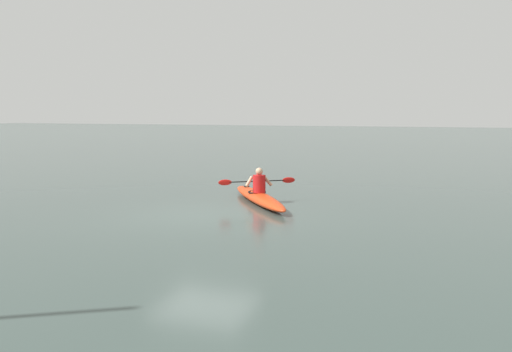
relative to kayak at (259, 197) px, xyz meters
The scene contains 3 objects.
ground_plane 2.34m from the kayak, 72.65° to the left, with size 160.00×160.00×0.00m, color #384742.
kayak is the anchor object (origin of this frame).
kayaker 0.45m from the kayak, 125.06° to the left, with size 1.94×1.38×0.72m.
Camera 1 is at (-5.88, 12.81, 2.70)m, focal length 38.69 mm.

